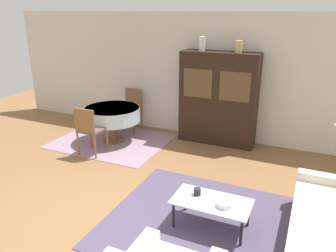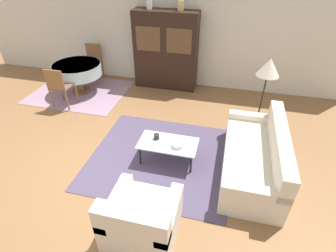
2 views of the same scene
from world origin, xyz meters
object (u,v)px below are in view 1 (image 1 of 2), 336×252
object	(u,v)px
dining_chair_near	(89,128)
vase_short	(239,47)
dining_table	(112,114)
cup	(197,192)
bowl	(224,204)
vase_tall	(202,44)
dining_chair_far	(132,106)
coffee_table	(212,204)
display_cabinet	(218,99)

from	to	relation	value
dining_chair_near	vase_short	xyz separation A→B (m)	(2.42, 1.70, 1.48)
dining_table	vase_short	distance (m)	2.95
cup	bowl	world-z (taller)	cup
vase_tall	vase_short	xyz separation A→B (m)	(0.75, -0.00, -0.03)
dining_chair_far	vase_short	xyz separation A→B (m)	(2.42, 0.08, 1.48)
dining_table	dining_chair_near	xyz separation A→B (m)	(0.00, -0.81, -0.04)
coffee_table	vase_tall	bearing A→B (deg)	112.12
bowl	dining_chair_far	bearing A→B (deg)	136.34
coffee_table	dining_table	bearing A→B (deg)	144.52
dining_table	dining_chair_far	distance (m)	0.81
coffee_table	dining_chair_far	distance (m)	4.04
cup	dining_chair_far	bearing A→B (deg)	133.46
bowl	vase_tall	xyz separation A→B (m)	(-1.37, 2.98, 1.65)
vase_short	display_cabinet	bearing A→B (deg)	-179.85
bowl	vase_short	world-z (taller)	vase_short
coffee_table	bowl	size ratio (longest dim) A/B	5.13
dining_table	dining_chair_far	size ratio (longest dim) A/B	1.22
display_cabinet	vase_short	distance (m)	1.14
cup	vase_tall	xyz separation A→B (m)	(-0.97, 2.86, 1.63)
coffee_table	vase_short	distance (m)	3.41
dining_table	vase_tall	distance (m)	2.39
dining_table	vase_short	world-z (taller)	vase_short
dining_table	vase_tall	world-z (taller)	vase_tall
display_cabinet	vase_short	xyz separation A→B (m)	(0.35, 0.00, 1.08)
coffee_table	dining_chair_near	xyz separation A→B (m)	(-2.86, 1.23, 0.21)
coffee_table	dining_chair_far	bearing A→B (deg)	135.11
dining_chair_far	dining_chair_near	bearing A→B (deg)	90.00
display_cabinet	dining_chair_far	size ratio (longest dim) A/B	2.00
coffee_table	bowl	xyz separation A→B (m)	(0.18, -0.05, 0.07)
dining_chair_far	vase_tall	xyz separation A→B (m)	(1.67, 0.08, 1.51)
dining_table	vase_tall	xyz separation A→B (m)	(1.67, 0.89, 1.47)
cup	vase_short	bearing A→B (deg)	94.33
vase_tall	bowl	bearing A→B (deg)	-65.30
display_cabinet	dining_chair_far	xyz separation A→B (m)	(-2.07, -0.08, -0.40)
coffee_table	vase_tall	xyz separation A→B (m)	(-1.19, 2.93, 1.72)
vase_tall	dining_chair_far	bearing A→B (deg)	-177.16
dining_chair_near	bowl	world-z (taller)	dining_chair_near
cup	vase_tall	size ratio (longest dim) A/B	0.34
display_cabinet	vase_tall	distance (m)	1.18
bowl	vase_tall	distance (m)	3.67
dining_chair_near	display_cabinet	bearing A→B (deg)	39.46
coffee_table	dining_chair_far	world-z (taller)	dining_chair_far
display_cabinet	dining_table	bearing A→B (deg)	-156.67
display_cabinet	dining_chair_near	bearing A→B (deg)	-140.54
bowl	coffee_table	bearing A→B (deg)	163.34
dining_chair_far	vase_tall	world-z (taller)	vase_tall
dining_chair_near	vase_tall	distance (m)	2.82
coffee_table	vase_tall	world-z (taller)	vase_tall
cup	dining_chair_near	bearing A→B (deg)	156.21
display_cabinet	bowl	distance (m)	3.18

